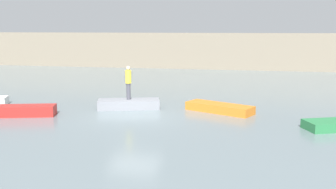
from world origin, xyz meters
The scene contains 6 objects.
ground_plane centered at (0.00, 0.00, 0.00)m, with size 120.00×120.00×0.00m, color slate.
embankment_wall centered at (0.00, 23.73, 1.88)m, with size 80.00×1.20×3.77m, color gray.
rowboat_red centered at (-5.45, -0.82, 0.26)m, with size 3.08×0.97×0.52m, color red.
rowboat_grey centered at (-0.88, 1.96, 0.25)m, with size 3.28×1.12×0.50m, color gray.
rowboat_orange centered at (3.98, 2.09, 0.21)m, with size 3.54×1.13×0.43m, color orange.
person_yellow_shirt centered at (-0.88, 1.96, 1.51)m, with size 0.32×0.32×1.81m.
Camera 1 is at (5.55, -18.20, 4.33)m, focal length 42.53 mm.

